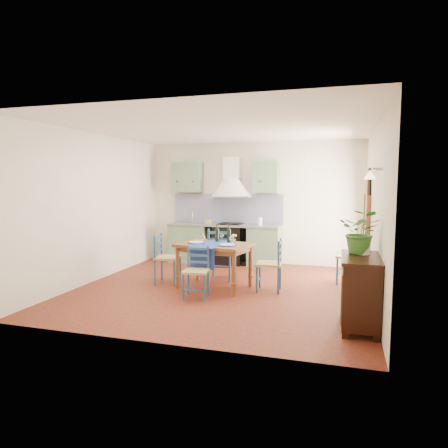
% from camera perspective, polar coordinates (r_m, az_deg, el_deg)
% --- Properties ---
extents(floor, '(5.00, 5.00, 0.00)m').
position_cam_1_polar(floor, '(7.16, -0.36, -9.26)').
color(floor, '#43190E').
rests_on(floor, ground).
extents(back_wall, '(5.00, 0.96, 2.80)m').
position_cam_1_polar(back_wall, '(9.27, 0.97, 0.84)').
color(back_wall, silver).
rests_on(back_wall, ground).
extents(right_wall, '(0.26, 5.00, 2.80)m').
position_cam_1_polar(right_wall, '(6.93, 20.52, 1.09)').
color(right_wall, silver).
rests_on(right_wall, ground).
extents(left_wall, '(0.04, 5.00, 2.80)m').
position_cam_1_polar(left_wall, '(8.01, -17.76, 2.25)').
color(left_wall, silver).
rests_on(left_wall, ground).
extents(ceiling, '(5.00, 5.00, 0.01)m').
position_cam_1_polar(ceiling, '(6.97, -0.37, 13.60)').
color(ceiling, white).
rests_on(ceiling, back_wall).
extents(dining_table, '(1.38, 1.08, 1.11)m').
position_cam_1_polar(dining_table, '(7.10, -1.39, -3.56)').
color(dining_table, brown).
rests_on(dining_table, ground).
extents(chair_near, '(0.44, 0.44, 0.84)m').
position_cam_1_polar(chair_near, '(6.56, -3.96, -6.77)').
color(chair_near, navy).
rests_on(chair_near, ground).
extents(chair_far, '(0.51, 0.51, 1.01)m').
position_cam_1_polar(chair_far, '(7.69, -0.45, -4.21)').
color(chair_far, navy).
rests_on(chair_far, ground).
extents(chair_left, '(0.47, 0.47, 0.92)m').
position_cam_1_polar(chair_left, '(7.54, -8.29, -4.83)').
color(chair_left, navy).
rests_on(chair_left, ground).
extents(chair_right, '(0.45, 0.45, 0.90)m').
position_cam_1_polar(chair_right, '(6.97, 6.70, -5.76)').
color(chair_right, navy).
rests_on(chair_right, ground).
extents(chair_spare, '(0.57, 0.57, 0.98)m').
position_cam_1_polar(chair_spare, '(7.72, 17.99, -4.57)').
color(chair_spare, navy).
rests_on(chair_spare, ground).
extents(sideboard, '(0.50, 1.05, 0.94)m').
position_cam_1_polar(sideboard, '(5.51, 18.85, -8.76)').
color(sideboard, black).
rests_on(sideboard, ground).
extents(potted_plant, '(0.65, 0.60, 0.59)m').
position_cam_1_polar(potted_plant, '(5.57, 19.02, -1.05)').
color(potted_plant, '#306B24').
rests_on(potted_plant, sideboard).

